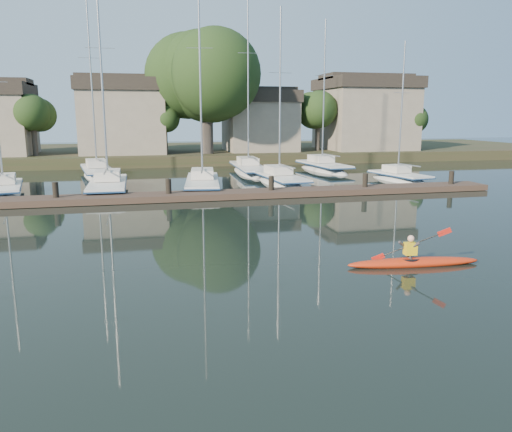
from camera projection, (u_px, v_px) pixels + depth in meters
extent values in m
plane|color=black|center=(292.00, 269.00, 15.57)|extent=(160.00, 160.00, 0.00)
ellipsoid|color=#B6450E|center=(414.00, 263.00, 15.95)|extent=(4.43, 1.00, 0.33)
cylinder|color=black|center=(410.00, 260.00, 15.91)|extent=(0.71, 0.71, 0.09)
imported|color=#2F2A2C|center=(410.00, 249.00, 15.84)|extent=(0.26, 0.37, 0.95)
cube|color=gold|center=(410.00, 249.00, 15.83)|extent=(0.39, 0.31, 0.39)
sphere|color=#E0A48C|center=(411.00, 239.00, 15.77)|extent=(0.21, 0.21, 0.21)
cube|color=#433126|center=(221.00, 195.00, 28.89)|extent=(34.00, 2.00, 0.35)
cylinder|color=black|center=(56.00, 199.00, 26.88)|extent=(0.32, 0.32, 1.80)
cylinder|color=black|center=(169.00, 195.00, 28.21)|extent=(0.32, 0.32, 1.80)
cylinder|color=black|center=(271.00, 191.00, 29.54)|extent=(0.32, 0.32, 1.80)
cylinder|color=black|center=(365.00, 188.00, 30.86)|extent=(0.32, 0.32, 1.80)
cylinder|color=black|center=(451.00, 185.00, 32.19)|extent=(0.32, 0.32, 1.80)
ellipsoid|color=silver|center=(5.00, 200.00, 30.43)|extent=(3.32, 7.58, 1.86)
cube|color=silver|center=(3.00, 185.00, 30.25)|extent=(2.99, 6.27, 0.14)
cube|color=navy|center=(3.00, 187.00, 30.27)|extent=(3.09, 6.42, 0.08)
cube|color=beige|center=(3.00, 179.00, 30.58)|extent=(1.71, 2.26, 0.54)
cylinder|color=#9EA0A5|center=(1.00, 175.00, 29.11)|extent=(0.57, 2.76, 0.08)
ellipsoid|color=silver|center=(109.00, 198.00, 31.44)|extent=(2.34, 9.20, 2.05)
cube|color=silver|center=(108.00, 182.00, 31.25)|extent=(2.22, 7.55, 0.15)
cube|color=navy|center=(108.00, 184.00, 31.26)|extent=(2.31, 7.73, 0.09)
cube|color=beige|center=(108.00, 175.00, 31.69)|extent=(1.53, 2.58, 0.59)
cylinder|color=#9EA0A5|center=(102.00, 75.00, 30.21)|extent=(0.13, 0.13, 12.96)
cylinder|color=#9EA0A5|center=(106.00, 171.00, 29.76)|extent=(0.11, 3.49, 0.09)
cylinder|color=#9EA0A5|center=(100.00, 48.00, 29.90)|extent=(1.73, 0.05, 0.03)
ellipsoid|color=silver|center=(203.00, 194.00, 32.77)|extent=(3.31, 9.40, 1.94)
cube|color=silver|center=(202.00, 180.00, 32.59)|extent=(3.00, 7.75, 0.14)
cube|color=navy|center=(202.00, 181.00, 32.61)|extent=(3.10, 7.94, 0.08)
cube|color=beige|center=(202.00, 173.00, 33.05)|extent=(1.75, 2.74, 0.56)
cylinder|color=#9EA0A5|center=(200.00, 74.00, 31.53)|extent=(0.12, 0.12, 13.29)
cylinder|color=#9EA0A5|center=(202.00, 170.00, 31.08)|extent=(0.53, 3.48, 0.08)
cylinder|color=#9EA0A5|center=(200.00, 48.00, 31.21)|extent=(1.63, 0.24, 0.03)
ellipsoid|color=silver|center=(280.00, 189.00, 35.01)|extent=(2.70, 8.26, 1.93)
cube|color=silver|center=(280.00, 176.00, 34.83)|extent=(2.49, 6.79, 0.14)
cube|color=navy|center=(280.00, 177.00, 34.85)|extent=(2.59, 6.96, 0.08)
cube|color=beige|center=(278.00, 170.00, 35.22)|extent=(1.58, 2.37, 0.56)
cylinder|color=#9EA0A5|center=(280.00, 93.00, 33.94)|extent=(0.12, 0.12, 11.18)
cylinder|color=#9EA0A5|center=(287.00, 166.00, 33.53)|extent=(0.30, 3.09, 0.08)
cylinder|color=#9EA0A5|center=(280.00, 73.00, 33.67)|extent=(1.62, 0.14, 0.03)
ellipsoid|color=silver|center=(399.00, 185.00, 36.60)|extent=(2.95, 6.70, 1.76)
cube|color=silver|center=(400.00, 174.00, 36.44)|extent=(2.67, 5.53, 0.13)
cube|color=navy|center=(399.00, 175.00, 36.45)|extent=(2.76, 5.67, 0.07)
cube|color=beige|center=(396.00, 169.00, 36.72)|extent=(1.57, 2.00, 0.51)
cylinder|color=#9EA0A5|center=(402.00, 109.00, 35.68)|extent=(0.11, 0.11, 9.25)
cylinder|color=#9EA0A5|center=(409.00, 165.00, 35.41)|extent=(0.46, 2.44, 0.07)
cylinder|color=#9EA0A5|center=(402.00, 93.00, 35.46)|extent=(1.47, 0.26, 0.03)
ellipsoid|color=silver|center=(98.00, 180.00, 39.71)|extent=(3.65, 9.61, 1.98)
cube|color=silver|center=(97.00, 168.00, 39.52)|extent=(3.28, 7.92, 0.15)
cube|color=navy|center=(97.00, 170.00, 39.54)|extent=(3.39, 8.12, 0.08)
cube|color=beige|center=(96.00, 163.00, 39.96)|extent=(1.86, 2.82, 0.57)
cylinder|color=#9EA0A5|center=(91.00, 80.00, 38.42)|extent=(0.13, 0.13, 13.55)
cylinder|color=#9EA0A5|center=(98.00, 159.00, 38.08)|extent=(0.65, 3.53, 0.08)
cylinder|color=#9EA0A5|center=(90.00, 58.00, 38.10)|extent=(1.65, 0.30, 0.03)
ellipsoid|color=silver|center=(249.00, 177.00, 41.69)|extent=(2.55, 10.44, 1.97)
cube|color=silver|center=(249.00, 166.00, 41.50)|extent=(2.38, 8.57, 0.15)
cube|color=navy|center=(249.00, 167.00, 41.52)|extent=(2.47, 8.78, 0.08)
cube|color=beige|center=(248.00, 161.00, 42.02)|extent=(1.56, 2.95, 0.57)
cylinder|color=#9EA0A5|center=(248.00, 75.00, 40.35)|extent=(0.12, 0.12, 14.51)
cylinder|color=#9EA0A5|center=(252.00, 158.00, 39.84)|extent=(0.23, 3.94, 0.08)
cylinder|color=#9EA0A5|center=(248.00, 53.00, 40.00)|extent=(1.66, 0.09, 0.03)
ellipsoid|color=silver|center=(323.00, 175.00, 43.36)|extent=(3.10, 8.80, 2.05)
cube|color=silver|center=(323.00, 164.00, 43.17)|extent=(2.84, 7.25, 0.15)
cube|color=navy|center=(323.00, 165.00, 43.18)|extent=(2.94, 7.43, 0.09)
cube|color=beige|center=(321.00, 159.00, 43.57)|extent=(1.74, 2.55, 0.59)
cylinder|color=#9EA0A5|center=(324.00, 93.00, 42.22)|extent=(0.13, 0.13, 11.85)
cylinder|color=#9EA0A5|center=(330.00, 155.00, 41.79)|extent=(0.41, 3.27, 0.09)
cylinder|color=#9EA0A5|center=(324.00, 76.00, 41.93)|extent=(1.72, 0.20, 0.03)
cube|color=#253118|center=(180.00, 152.00, 57.48)|extent=(90.00, 24.00, 1.00)
cube|color=gray|center=(123.00, 123.00, 49.73)|extent=(8.00, 8.00, 6.00)
cube|color=#2F2922|center=(121.00, 85.00, 49.01)|extent=(8.40, 8.40, 1.20)
cube|color=gray|center=(259.00, 127.00, 52.92)|extent=(7.00, 7.00, 5.00)
cube|color=#2F2922|center=(259.00, 97.00, 52.30)|extent=(7.35, 7.35, 1.20)
cube|color=gray|center=(364.00, 119.00, 55.42)|extent=(9.00, 9.00, 6.50)
cube|color=#2F2922|center=(366.00, 84.00, 54.66)|extent=(9.45, 9.45, 1.20)
cylinder|color=#473E39|center=(207.00, 128.00, 48.73)|extent=(1.20, 1.20, 5.00)
sphere|color=black|center=(206.00, 75.00, 47.74)|extent=(8.50, 8.50, 8.50)
cylinder|color=#473E39|center=(35.00, 139.00, 46.35)|extent=(0.48, 0.48, 3.00)
sphere|color=black|center=(32.00, 112.00, 45.85)|extent=(3.40, 3.40, 3.40)
cylinder|color=#473E39|center=(166.00, 139.00, 48.54)|extent=(0.38, 0.38, 2.80)
sphere|color=black|center=(165.00, 116.00, 48.10)|extent=(2.72, 2.72, 2.72)
cylinder|color=#473E39|center=(318.00, 135.00, 52.99)|extent=(0.50, 0.50, 3.20)
sphere|color=black|center=(318.00, 110.00, 52.47)|extent=(3.57, 3.57, 3.57)
cylinder|color=#473E39|center=(410.00, 138.00, 53.83)|extent=(0.41, 0.41, 2.60)
sphere|color=black|center=(411.00, 118.00, 53.40)|extent=(2.89, 2.89, 2.89)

